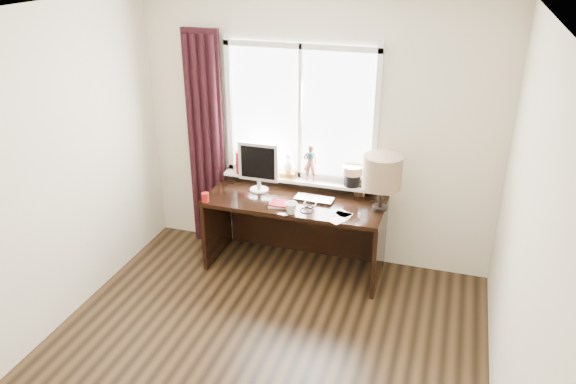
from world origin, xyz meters
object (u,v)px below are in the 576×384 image
(desk, at_px, (298,218))
(table_lamp, at_px, (382,173))
(red_cup, at_px, (205,197))
(monitor, at_px, (259,164))
(mug, at_px, (291,208))
(laptop, at_px, (315,199))

(desk, relative_size, table_lamp, 3.27)
(red_cup, xyz_separation_m, monitor, (0.39, 0.40, 0.23))
(mug, distance_m, monitor, 0.63)
(laptop, relative_size, table_lamp, 0.70)
(red_cup, bearing_deg, laptop, 18.90)
(laptop, relative_size, desk, 0.21)
(mug, xyz_separation_m, red_cup, (-0.84, -0.01, -0.01))
(mug, distance_m, table_lamp, 0.87)
(mug, bearing_deg, desk, 97.63)
(desk, bearing_deg, mug, -82.37)
(monitor, bearing_deg, laptop, -6.31)
(mug, height_order, desk, mug)
(desk, relative_size, monitor, 3.47)
(desk, bearing_deg, laptop, -19.16)
(mug, bearing_deg, red_cup, -179.24)
(mug, relative_size, desk, 0.06)
(table_lamp, bearing_deg, monitor, 176.88)
(red_cup, height_order, desk, red_cup)
(monitor, bearing_deg, red_cup, -134.58)
(monitor, height_order, table_lamp, table_lamp)
(laptop, bearing_deg, mug, -110.14)
(monitor, bearing_deg, desk, -0.05)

